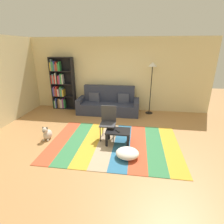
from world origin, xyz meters
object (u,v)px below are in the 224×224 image
at_px(tv_remote, 118,131).
at_px(couch, 108,104).
at_px(dog, 47,134).
at_px(standing_lamp, 152,71).
at_px(folding_chair, 108,120).
at_px(pouf, 127,153).
at_px(bookshelf, 61,85).
at_px(coffee_table, 118,133).

bearing_deg(tv_remote, couch, 69.15).
bearing_deg(tv_remote, dog, 143.98).
relative_size(dog, standing_lamp, 0.21).
distance_m(tv_remote, folding_chair, 0.46).
distance_m(pouf, standing_lamp, 3.36).
bearing_deg(folding_chair, bookshelf, -169.92).
distance_m(coffee_table, standing_lamp, 2.85).
bearing_deg(standing_lamp, coffee_table, -111.05).
xyz_separation_m(bookshelf, pouf, (2.83, -3.08, -0.82)).
distance_m(standing_lamp, tv_remote, 2.85).
height_order(couch, tv_remote, couch).
bearing_deg(couch, folding_chair, -80.79).
xyz_separation_m(couch, folding_chair, (0.31, -1.94, 0.20)).
distance_m(dog, tv_remote, 1.92).
relative_size(coffee_table, folding_chair, 0.68).
distance_m(dog, folding_chair, 1.69).
xyz_separation_m(bookshelf, coffee_table, (2.55, -2.49, -0.64)).
distance_m(couch, pouf, 2.95).
height_order(bookshelf, folding_chair, bookshelf).
bearing_deg(tv_remote, folding_chair, 95.83).
height_order(dog, standing_lamp, standing_lamp).
relative_size(bookshelf, coffee_table, 3.27).
xyz_separation_m(bookshelf, standing_lamp, (3.47, -0.11, 0.62)).
distance_m(standing_lamp, folding_chair, 2.64).
relative_size(coffee_table, tv_remote, 4.07).
relative_size(bookshelf, standing_lamp, 1.07).
height_order(coffee_table, pouf, coffee_table).
xyz_separation_m(pouf, tv_remote, (-0.28, 0.54, 0.27)).
bearing_deg(standing_lamp, bookshelf, 178.17).
distance_m(coffee_table, dog, 1.92).
height_order(standing_lamp, folding_chair, standing_lamp).
xyz_separation_m(coffee_table, dog, (-1.92, -0.04, -0.14)).
bearing_deg(bookshelf, coffee_table, -44.32).
height_order(bookshelf, coffee_table, bookshelf).
xyz_separation_m(bookshelf, dog, (0.64, -2.53, -0.77)).
xyz_separation_m(standing_lamp, tv_remote, (-0.92, -2.43, -1.17)).
relative_size(coffee_table, dog, 1.54).
bearing_deg(standing_lamp, folding_chair, -119.95).
height_order(bookshelf, standing_lamp, bookshelf).
bearing_deg(tv_remote, pouf, -98.08).
xyz_separation_m(couch, standing_lamp, (1.53, 0.17, 1.22)).
xyz_separation_m(couch, coffee_table, (0.61, -2.21, -0.04)).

